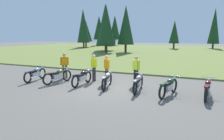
# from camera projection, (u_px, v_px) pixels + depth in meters

# --- Properties ---
(ground_plane) EXTENTS (140.00, 140.00, 0.00)m
(ground_plane) POSITION_uv_depth(u_px,v_px,m) (108.00, 88.00, 11.01)
(ground_plane) COLOR #605B54
(grass_moorland) EXTENTS (80.00, 44.00, 0.10)m
(grass_moorland) POSITION_uv_depth(u_px,v_px,m) (171.00, 52.00, 34.82)
(grass_moorland) COLOR olive
(grass_moorland) RESTS_ON ground
(forest_treeline) EXTENTS (38.99, 29.96, 8.66)m
(forest_treeline) POSITION_uv_depth(u_px,v_px,m) (144.00, 27.00, 42.04)
(forest_treeline) COLOR #47331E
(forest_treeline) RESTS_ON ground
(motorcycle_sky_blue) EXTENTS (0.62, 2.10, 0.88)m
(motorcycle_sky_blue) POSITION_uv_depth(u_px,v_px,m) (35.00, 74.00, 12.76)
(motorcycle_sky_blue) COLOR black
(motorcycle_sky_blue) RESTS_ON ground
(motorcycle_olive) EXTENTS (0.75, 2.06, 0.88)m
(motorcycle_olive) POSITION_uv_depth(u_px,v_px,m) (58.00, 76.00, 12.14)
(motorcycle_olive) COLOR black
(motorcycle_olive) RESTS_ON ground
(motorcycle_black) EXTENTS (0.62, 2.10, 0.88)m
(motorcycle_black) POSITION_uv_depth(u_px,v_px,m) (82.00, 78.00, 11.62)
(motorcycle_black) COLOR black
(motorcycle_black) RESTS_ON ground
(motorcycle_cream) EXTENTS (0.70, 2.08, 0.88)m
(motorcycle_cream) POSITION_uv_depth(u_px,v_px,m) (107.00, 80.00, 11.05)
(motorcycle_cream) COLOR black
(motorcycle_cream) RESTS_ON ground
(motorcycle_silver) EXTENTS (0.62, 2.10, 0.88)m
(motorcycle_silver) POSITION_uv_depth(u_px,v_px,m) (138.00, 83.00, 10.31)
(motorcycle_silver) COLOR black
(motorcycle_silver) RESTS_ON ground
(motorcycle_british_green) EXTENTS (0.76, 2.06, 0.88)m
(motorcycle_british_green) POSITION_uv_depth(u_px,v_px,m) (169.00, 87.00, 9.55)
(motorcycle_british_green) COLOR black
(motorcycle_british_green) RESTS_ON ground
(motorcycle_maroon) EXTENTS (0.62, 2.10, 0.88)m
(motorcycle_maroon) POSITION_uv_depth(u_px,v_px,m) (207.00, 89.00, 9.17)
(motorcycle_maroon) COLOR black
(motorcycle_maroon) RESTS_ON ground
(rider_in_hivis_vest) EXTENTS (0.23, 0.55, 1.67)m
(rider_in_hivis_vest) POSITION_uv_depth(u_px,v_px,m) (94.00, 66.00, 12.57)
(rider_in_hivis_vest) COLOR #2D2D38
(rider_in_hivis_vest) RESTS_ON ground
(rider_near_row_end) EXTENTS (0.50, 0.36, 1.67)m
(rider_near_row_end) POSITION_uv_depth(u_px,v_px,m) (136.00, 69.00, 11.61)
(rider_near_row_end) COLOR black
(rider_near_row_end) RESTS_ON ground
(rider_with_back_turned) EXTENTS (0.41, 0.43, 1.67)m
(rider_with_back_turned) POSITION_uv_depth(u_px,v_px,m) (107.00, 67.00, 12.06)
(rider_with_back_turned) COLOR black
(rider_with_back_turned) RESTS_ON ground
(rider_checking_bike) EXTENTS (0.47, 0.38, 1.67)m
(rider_checking_bike) POSITION_uv_depth(u_px,v_px,m) (65.00, 64.00, 13.47)
(rider_checking_bike) COLOR #4C4233
(rider_checking_bike) RESTS_ON ground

